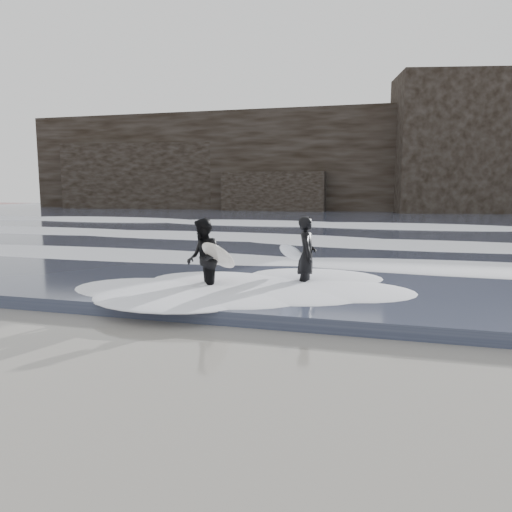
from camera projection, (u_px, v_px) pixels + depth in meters
name	position (u px, v px, depth m)	size (l,w,h in m)	color
ground	(128.00, 383.00, 6.92)	(120.00, 120.00, 0.00)	#8D5A58
sea	(344.00, 223.00, 34.53)	(90.00, 52.00, 0.30)	#33394D
headland	(363.00, 162.00, 50.05)	(70.00, 9.00, 10.00)	black
foam_near	(278.00, 261.00, 15.44)	(60.00, 3.20, 0.20)	white
foam_mid	(314.00, 238.00, 22.11)	(60.00, 4.00, 0.24)	white
foam_far	(337.00, 223.00, 30.68)	(60.00, 4.80, 0.30)	white
surfer_left	(305.00, 255.00, 12.56)	(0.98, 1.85, 1.96)	black
surfer_right	(205.00, 258.00, 11.98)	(1.36, 2.13, 1.95)	black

